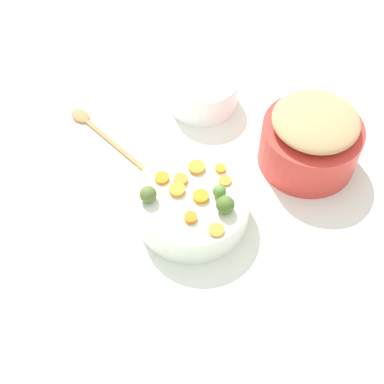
{
  "coord_description": "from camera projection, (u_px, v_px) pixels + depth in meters",
  "views": [
    {
      "loc": [
        0.51,
        -0.49,
        1.06
      ],
      "look_at": [
        -0.02,
        -0.05,
        0.11
      ],
      "focal_mm": 49.06,
      "sensor_mm": 36.0,
      "label": 1
    }
  ],
  "objects": [
    {
      "name": "carrot_slice_0",
      "position": [
        221.0,
        169.0,
        1.21
      ],
      "size": [
        0.03,
        0.03,
        0.01
      ],
      "primitive_type": "cylinder",
      "rotation": [
        0.0,
        0.0,
        4.2
      ],
      "color": "orange",
      "rests_on": "serving_bowl_carrots"
    },
    {
      "name": "carrot_slice_6",
      "position": [
        196.0,
        168.0,
        1.21
      ],
      "size": [
        0.05,
        0.05,
        0.01
      ],
      "primitive_type": "cylinder",
      "rotation": [
        0.0,
        0.0,
        4.99
      ],
      "color": "orange",
      "rests_on": "serving_bowl_carrots"
    },
    {
      "name": "carrot_slice_7",
      "position": [
        181.0,
        180.0,
        1.2
      ],
      "size": [
        0.05,
        0.05,
        0.01
      ],
      "primitive_type": "cylinder",
      "rotation": [
        0.0,
        0.0,
        2.34
      ],
      "color": "orange",
      "rests_on": "serving_bowl_carrots"
    },
    {
      "name": "carrot_slice_5",
      "position": [
        177.0,
        190.0,
        1.18
      ],
      "size": [
        0.05,
        0.05,
        0.01
      ],
      "primitive_type": "cylinder",
      "rotation": [
        0.0,
        0.0,
        2.01
      ],
      "color": "orange",
      "rests_on": "serving_bowl_carrots"
    },
    {
      "name": "stuffing_mound",
      "position": [
        316.0,
        121.0,
        1.22
      ],
      "size": [
        0.21,
        0.21,
        0.05
      ],
      "primitive_type": "ellipsoid",
      "color": "tan",
      "rests_on": "metal_pot"
    },
    {
      "name": "brussels_sprout_1",
      "position": [
        220.0,
        191.0,
        1.16
      ],
      "size": [
        0.03,
        0.03,
        0.03
      ],
      "primitive_type": "sphere",
      "color": "#588638",
      "rests_on": "serving_bowl_carrots"
    },
    {
      "name": "serving_bowl_carrots",
      "position": [
        192.0,
        205.0,
        1.21
      ],
      "size": [
        0.27,
        0.27,
        0.08
      ],
      "primitive_type": "cylinder",
      "color": "white",
      "rests_on": "tabletop"
    },
    {
      "name": "carrot_slice_4",
      "position": [
        200.0,
        195.0,
        1.17
      ],
      "size": [
        0.05,
        0.05,
        0.01
      ],
      "primitive_type": "cylinder",
      "rotation": [
        0.0,
        0.0,
        2.13
      ],
      "color": "orange",
      "rests_on": "serving_bowl_carrots"
    },
    {
      "name": "carrot_slice_8",
      "position": [
        162.0,
        178.0,
        1.2
      ],
      "size": [
        0.04,
        0.04,
        0.01
      ],
      "primitive_type": "cylinder",
      "rotation": [
        0.0,
        0.0,
        4.6
      ],
      "color": "orange",
      "rests_on": "serving_bowl_carrots"
    },
    {
      "name": "casserole_dish",
      "position": [
        203.0,
        90.0,
        1.43
      ],
      "size": [
        0.19,
        0.19,
        0.09
      ],
      "primitive_type": "cylinder",
      "color": "white",
      "rests_on": "tabletop"
    },
    {
      "name": "carrot_slice_2",
      "position": [
        216.0,
        230.0,
        1.12
      ],
      "size": [
        0.03,
        0.03,
        0.01
      ],
      "primitive_type": "cylinder",
      "rotation": [
        0.0,
        0.0,
        4.69
      ],
      "color": "orange",
      "rests_on": "serving_bowl_carrots"
    },
    {
      "name": "carrot_slice_3",
      "position": [
        191.0,
        218.0,
        1.13
      ],
      "size": [
        0.04,
        0.04,
        0.01
      ],
      "primitive_type": "cylinder",
      "rotation": [
        0.0,
        0.0,
        4.22
      ],
      "color": "orange",
      "rests_on": "serving_bowl_carrots"
    },
    {
      "name": "tabletop",
      "position": [
        215.0,
        210.0,
        1.26
      ],
      "size": [
        2.4,
        2.4,
        0.02
      ],
      "primitive_type": "cube",
      "color": "white",
      "rests_on": "ground"
    },
    {
      "name": "carrot_slice_1",
      "position": [
        224.0,
        180.0,
        1.2
      ],
      "size": [
        0.03,
        0.03,
        0.01
      ],
      "primitive_type": "cylinder",
      "rotation": [
        0.0,
        0.0,
        0.05
      ],
      "color": "orange",
      "rests_on": "serving_bowl_carrots"
    },
    {
      "name": "brussels_sprout_2",
      "position": [
        148.0,
        194.0,
        1.15
      ],
      "size": [
        0.04,
        0.04,
        0.04
      ],
      "primitive_type": "sphere",
      "color": "#596E33",
      "rests_on": "serving_bowl_carrots"
    },
    {
      "name": "metal_pot",
      "position": [
        309.0,
        145.0,
        1.29
      ],
      "size": [
        0.24,
        0.24,
        0.12
      ],
      "primitive_type": "cylinder",
      "color": "red",
      "rests_on": "tabletop"
    },
    {
      "name": "brussels_sprout_0",
      "position": [
        225.0,
        205.0,
        1.14
      ],
      "size": [
        0.04,
        0.04,
        0.04
      ],
      "primitive_type": "sphere",
      "color": "#4C6B29",
      "rests_on": "serving_bowl_carrots"
    },
    {
      "name": "wooden_spoon",
      "position": [
        96.0,
        129.0,
        1.4
      ],
      "size": [
        0.32,
        0.06,
        0.01
      ],
      "color": "#BC7E4B",
      "rests_on": "tabletop"
    }
  ]
}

